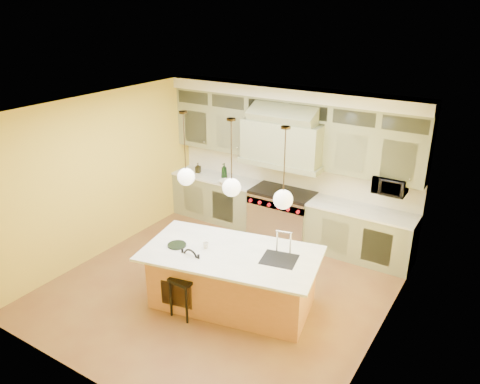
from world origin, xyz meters
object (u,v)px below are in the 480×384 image
Objects in this scene: microwave at (390,185)px; range at (282,213)px; counter_stool at (186,280)px; kitchen_island at (233,277)px.

range is at bearing -176.88° from microwave.
microwave reaches higher than counter_stool.
counter_stool is 3.75m from microwave.
range is 1.17× the size of counter_stool.
kitchen_island is 5.15× the size of microwave.
microwave is at bearing 46.51° from kitchen_island.
kitchen_island reaches higher than counter_stool.
kitchen_island is 0.72m from counter_stool.
microwave is at bearing 3.12° from range.
kitchen_island reaches higher than range.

